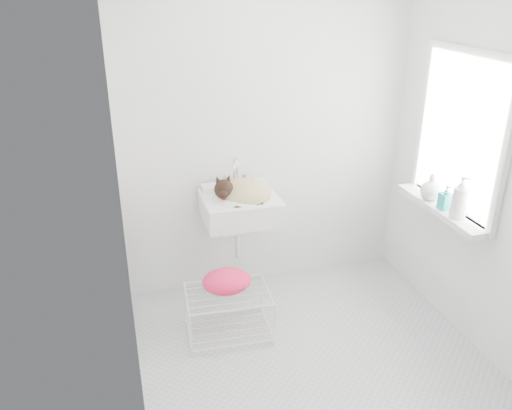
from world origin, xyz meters
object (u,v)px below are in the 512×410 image
object	(u,v)px
sink	(240,197)
bottle_b	(444,209)
bottle_a	(457,217)
cat	(242,192)
bottle_c	(430,199)
wire_rack	(228,315)

from	to	relation	value
sink	bottle_b	size ratio (longest dim) A/B	3.18
bottle_a	cat	bearing A→B (deg)	150.62
cat	bottle_a	xyz separation A→B (m)	(1.26, -0.71, -0.04)
cat	bottle_a	world-z (taller)	cat
sink	bottle_c	world-z (taller)	sink
bottle_b	bottle_c	size ratio (longest dim) A/B	0.89
sink	bottle_c	xyz separation A→B (m)	(1.28, -0.41, 0.00)
sink	wire_rack	distance (m)	0.83
cat	wire_rack	distance (m)	0.86
bottle_a	wire_rack	bearing A→B (deg)	167.72
wire_rack	bottle_a	distance (m)	1.66
sink	bottle_c	distance (m)	1.34
bottle_b	wire_rack	bearing A→B (deg)	173.06
cat	bottle_c	size ratio (longest dim) A/B	2.34
bottle_b	sink	bearing A→B (deg)	155.32
bottle_a	sink	bearing A→B (deg)	150.31
sink	bottle_a	xyz separation A→B (m)	(1.28, -0.73, 0.00)
wire_rack	bottle_c	xyz separation A→B (m)	(1.47, -0.01, 0.70)
sink	cat	size ratio (longest dim) A/B	1.21
cat	wire_rack	bearing A→B (deg)	-106.84
bottle_a	bottle_c	distance (m)	0.31
cat	bottle_b	xyz separation A→B (m)	(1.26, -0.57, -0.04)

